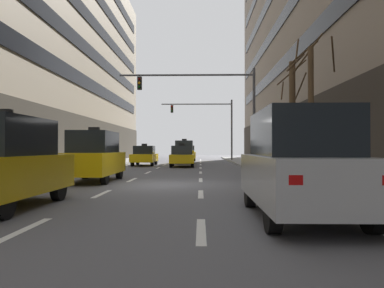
{
  "coord_description": "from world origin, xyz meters",
  "views": [
    {
      "loc": [
        1.51,
        -14.28,
        1.4
      ],
      "look_at": [
        0.73,
        19.81,
        1.8
      ],
      "focal_mm": 34.53,
      "sensor_mm": 36.0,
      "label": 1
    }
  ],
  "objects_px": {
    "traffic_signal_0": "(213,99)",
    "street_tree_1": "(292,116)",
    "taxi_driving_2": "(145,156)",
    "taxi_driving_0": "(187,153)",
    "car_parked_0": "(300,164)",
    "taxi_driving_1": "(182,156)",
    "taxi_driving_4": "(94,156)",
    "pedestrian_0": "(310,154)",
    "street_tree_0": "(311,105)",
    "pedestrian_1": "(262,152)",
    "taxi_driving_5": "(2,163)",
    "taxi_driving_3": "(184,152)",
    "traffic_signal_1": "(211,119)"
  },
  "relations": [
    {
      "from": "taxi_driving_0",
      "to": "car_parked_0",
      "type": "distance_m",
      "value": 33.68
    },
    {
      "from": "taxi_driving_2",
      "to": "traffic_signal_0",
      "type": "relative_size",
      "value": 0.49
    },
    {
      "from": "street_tree_0",
      "to": "pedestrian_1",
      "type": "relative_size",
      "value": 3.78
    },
    {
      "from": "taxi_driving_5",
      "to": "street_tree_0",
      "type": "height_order",
      "value": "street_tree_0"
    },
    {
      "from": "car_parked_0",
      "to": "taxi_driving_2",
      "type": "bearing_deg",
      "value": 106.25
    },
    {
      "from": "car_parked_0",
      "to": "traffic_signal_0",
      "type": "relative_size",
      "value": 0.51
    },
    {
      "from": "taxi_driving_1",
      "to": "pedestrian_1",
      "type": "distance_m",
      "value": 7.5
    },
    {
      "from": "taxi_driving_3",
      "to": "traffic_signal_0",
      "type": "xyz_separation_m",
      "value": [
        2.29,
        -10.47,
        3.56
      ]
    },
    {
      "from": "taxi_driving_5",
      "to": "taxi_driving_2",
      "type": "bearing_deg",
      "value": 89.77
    },
    {
      "from": "taxi_driving_2",
      "to": "pedestrian_1",
      "type": "height_order",
      "value": "taxi_driving_2"
    },
    {
      "from": "taxi_driving_2",
      "to": "pedestrian_0",
      "type": "relative_size",
      "value": 2.57
    },
    {
      "from": "taxi_driving_1",
      "to": "taxi_driving_4",
      "type": "distance_m",
      "value": 12.85
    },
    {
      "from": "taxi_driving_5",
      "to": "street_tree_1",
      "type": "bearing_deg",
      "value": 46.07
    },
    {
      "from": "taxi_driving_4",
      "to": "street_tree_0",
      "type": "distance_m",
      "value": 9.21
    },
    {
      "from": "taxi_driving_3",
      "to": "taxi_driving_5",
      "type": "relative_size",
      "value": 0.98
    },
    {
      "from": "traffic_signal_1",
      "to": "taxi_driving_0",
      "type": "bearing_deg",
      "value": 172.93
    },
    {
      "from": "taxi_driving_5",
      "to": "street_tree_1",
      "type": "relative_size",
      "value": 0.78
    },
    {
      "from": "taxi_driving_0",
      "to": "pedestrian_0",
      "type": "relative_size",
      "value": 2.76
    },
    {
      "from": "taxi_driving_1",
      "to": "taxi_driving_3",
      "type": "height_order",
      "value": "taxi_driving_3"
    },
    {
      "from": "taxi_driving_3",
      "to": "traffic_signal_0",
      "type": "distance_m",
      "value": 11.29
    },
    {
      "from": "taxi_driving_0",
      "to": "taxi_driving_4",
      "type": "relative_size",
      "value": 1.05
    },
    {
      "from": "taxi_driving_4",
      "to": "pedestrian_0",
      "type": "bearing_deg",
      "value": 24.37
    },
    {
      "from": "traffic_signal_0",
      "to": "street_tree_0",
      "type": "xyz_separation_m",
      "value": [
        3.64,
        -8.82,
        -1.48
      ]
    },
    {
      "from": "traffic_signal_0",
      "to": "street_tree_1",
      "type": "bearing_deg",
      "value": -58.08
    },
    {
      "from": "traffic_signal_0",
      "to": "street_tree_0",
      "type": "height_order",
      "value": "traffic_signal_0"
    },
    {
      "from": "taxi_driving_3",
      "to": "street_tree_0",
      "type": "distance_m",
      "value": 20.28
    },
    {
      "from": "taxi_driving_4",
      "to": "traffic_signal_0",
      "type": "height_order",
      "value": "traffic_signal_0"
    },
    {
      "from": "car_parked_0",
      "to": "street_tree_0",
      "type": "bearing_deg",
      "value": 71.9
    },
    {
      "from": "taxi_driving_5",
      "to": "traffic_signal_0",
      "type": "relative_size",
      "value": 0.5
    },
    {
      "from": "traffic_signal_1",
      "to": "pedestrian_0",
      "type": "bearing_deg",
      "value": -76.72
    },
    {
      "from": "taxi_driving_2",
      "to": "street_tree_1",
      "type": "distance_m",
      "value": 15.16
    },
    {
      "from": "taxi_driving_2",
      "to": "car_parked_0",
      "type": "distance_m",
      "value": 23.39
    },
    {
      "from": "street_tree_1",
      "to": "taxi_driving_1",
      "type": "bearing_deg",
      "value": 120.06
    },
    {
      "from": "taxi_driving_1",
      "to": "taxi_driving_2",
      "type": "height_order",
      "value": "taxi_driving_2"
    },
    {
      "from": "taxi_driving_5",
      "to": "traffic_signal_0",
      "type": "height_order",
      "value": "traffic_signal_0"
    },
    {
      "from": "car_parked_0",
      "to": "traffic_signal_0",
      "type": "distance_m",
      "value": 16.7
    },
    {
      "from": "traffic_signal_1",
      "to": "pedestrian_0",
      "type": "xyz_separation_m",
      "value": [
        4.8,
        -20.34,
        -3.55
      ]
    },
    {
      "from": "street_tree_0",
      "to": "street_tree_1",
      "type": "relative_size",
      "value": 1.07
    },
    {
      "from": "taxi_driving_4",
      "to": "street_tree_0",
      "type": "height_order",
      "value": "street_tree_0"
    },
    {
      "from": "taxi_driving_3",
      "to": "taxi_driving_4",
      "type": "bearing_deg",
      "value": -99.18
    },
    {
      "from": "street_tree_0",
      "to": "street_tree_1",
      "type": "distance_m",
      "value": 2.98
    },
    {
      "from": "pedestrian_1",
      "to": "taxi_driving_2",
      "type": "bearing_deg",
      "value": -170.69
    },
    {
      "from": "taxi_driving_3",
      "to": "traffic_signal_0",
      "type": "relative_size",
      "value": 0.5
    },
    {
      "from": "taxi_driving_4",
      "to": "taxi_driving_2",
      "type": "bearing_deg",
      "value": 90.12
    },
    {
      "from": "street_tree_0",
      "to": "pedestrian_1",
      "type": "bearing_deg",
      "value": 87.32
    },
    {
      "from": "taxi_driving_4",
      "to": "traffic_signal_1",
      "type": "xyz_separation_m",
      "value": [
        5.69,
        25.1,
        3.6
      ]
    },
    {
      "from": "taxi_driving_2",
      "to": "traffic_signal_1",
      "type": "height_order",
      "value": "traffic_signal_1"
    },
    {
      "from": "taxi_driving_4",
      "to": "taxi_driving_5",
      "type": "bearing_deg",
      "value": -90.95
    },
    {
      "from": "taxi_driving_3",
      "to": "pedestrian_0",
      "type": "relative_size",
      "value": 2.61
    },
    {
      "from": "taxi_driving_2",
      "to": "pedestrian_1",
      "type": "distance_m",
      "value": 9.89
    }
  ]
}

